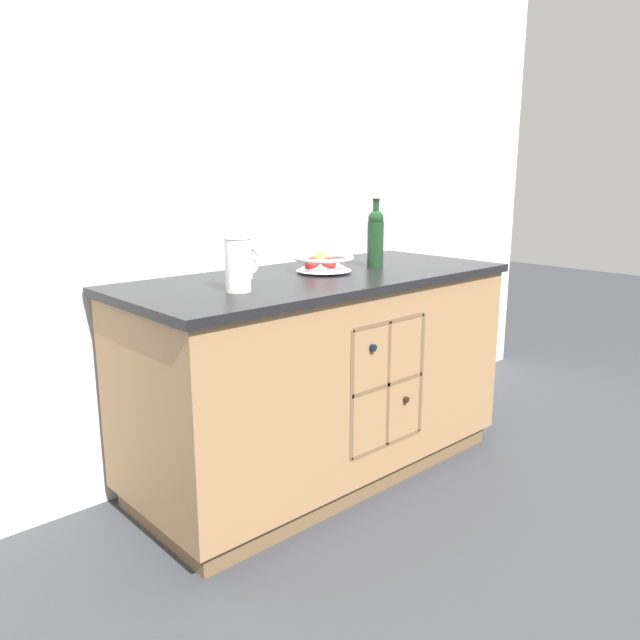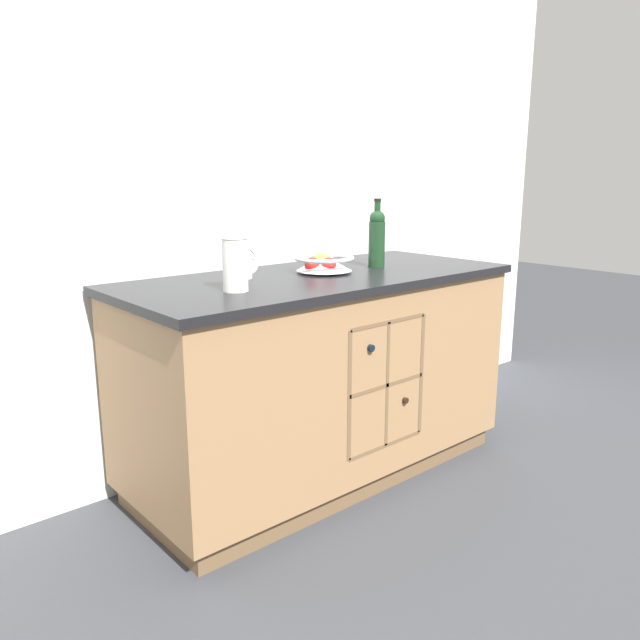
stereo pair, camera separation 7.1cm
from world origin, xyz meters
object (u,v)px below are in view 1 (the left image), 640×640
object	(u,v)px
standing_wine_bottle	(375,237)
ceramic_mug	(243,267)
fruit_bowl	(323,262)
white_pitcher	(238,263)

from	to	relation	value
standing_wine_bottle	ceramic_mug	bearing A→B (deg)	167.74
standing_wine_bottle	fruit_bowl	bearing A→B (deg)	173.85
white_pitcher	standing_wine_bottle	world-z (taller)	standing_wine_bottle
ceramic_mug	standing_wine_bottle	distance (m)	0.67
white_pitcher	standing_wine_bottle	size ratio (longest dim) A/B	0.64
ceramic_mug	standing_wine_bottle	xyz separation A→B (m)	(0.64, -0.14, 0.09)
ceramic_mug	standing_wine_bottle	bearing A→B (deg)	-12.26
ceramic_mug	standing_wine_bottle	world-z (taller)	standing_wine_bottle
white_pitcher	ceramic_mug	distance (m)	0.29
fruit_bowl	ceramic_mug	distance (m)	0.36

